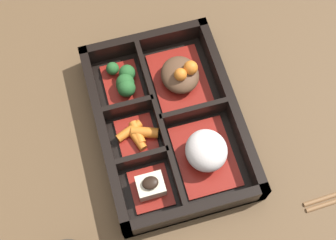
# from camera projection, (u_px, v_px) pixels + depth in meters

# --- Properties ---
(ground_plane) EXTENTS (3.00, 3.00, 0.00)m
(ground_plane) POSITION_uv_depth(u_px,v_px,m) (168.00, 126.00, 0.74)
(ground_plane) COLOR brown
(bento_base) EXTENTS (0.31, 0.22, 0.01)m
(bento_base) POSITION_uv_depth(u_px,v_px,m) (168.00, 125.00, 0.74)
(bento_base) COLOR black
(bento_base) RESTS_ON ground_plane
(bento_rim) EXTENTS (0.31, 0.22, 0.05)m
(bento_rim) POSITION_uv_depth(u_px,v_px,m) (166.00, 121.00, 0.72)
(bento_rim) COLOR black
(bento_rim) RESTS_ON ground_plane
(bowl_stew) EXTENTS (0.12, 0.09, 0.05)m
(bowl_stew) POSITION_uv_depth(u_px,v_px,m) (181.00, 76.00, 0.75)
(bowl_stew) COLOR maroon
(bowl_stew) RESTS_ON bento_base
(bowl_rice) EXTENTS (0.12, 0.09, 0.05)m
(bowl_rice) POSITION_uv_depth(u_px,v_px,m) (206.00, 152.00, 0.69)
(bowl_rice) COLOR maroon
(bowl_rice) RESTS_ON bento_base
(bowl_greens) EXTENTS (0.08, 0.06, 0.03)m
(bowl_greens) POSITION_uv_depth(u_px,v_px,m) (124.00, 82.00, 0.75)
(bowl_greens) COLOR maroon
(bowl_greens) RESTS_ON bento_base
(bowl_carrots) EXTENTS (0.07, 0.07, 0.02)m
(bowl_carrots) POSITION_uv_depth(u_px,v_px,m) (137.00, 135.00, 0.72)
(bowl_carrots) COLOR maroon
(bowl_carrots) RESTS_ON bento_base
(bowl_tofu) EXTENTS (0.07, 0.06, 0.04)m
(bowl_tofu) POSITION_uv_depth(u_px,v_px,m) (151.00, 187.00, 0.68)
(bowl_tofu) COLOR maroon
(bowl_tofu) RESTS_ON bento_base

